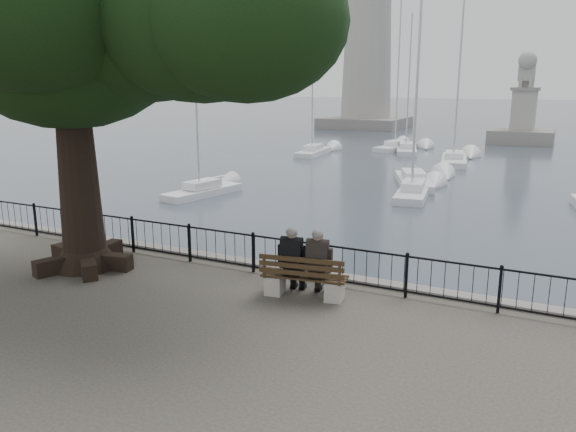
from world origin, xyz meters
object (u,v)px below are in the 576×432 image
Objects in this scene: bench at (304,282)px; tree at (97,12)px; person_right at (319,266)px; person_left at (294,263)px; lighthouse at (368,22)px; lion_monument at (523,121)px.

bench is 8.01m from tree.
person_right is (0.30, 0.16, 0.39)m from bench.
person_left and person_right have the same top height.
lighthouse is (-18.90, 60.52, 11.80)m from bench.
person_right is at bearing 8.97° from person_left.
person_right is 7.94m from tree.
tree is 62.73m from lighthouse.
tree is at bearing -173.83° from person_right.
tree is 49.57m from lion_monument.
person_left is at bearing -171.03° from person_right.
person_right is 48.30m from lion_monument.
bench is 48.47m from lion_monument.
bench is at bearing -151.78° from person_right.
lion_monument is (6.32, 48.89, -5.24)m from tree.
person_right is 0.05× the size of lighthouse.
person_left is 0.05× the size of lighthouse.
bench is 0.52m from person_right.
tree is at bearing -174.17° from person_left.
tree reaches higher than person_left.
person_left is 48.41m from lion_monument.
person_left is (-0.29, 0.07, 0.39)m from bench.
bench is at bearing -91.30° from lion_monument.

